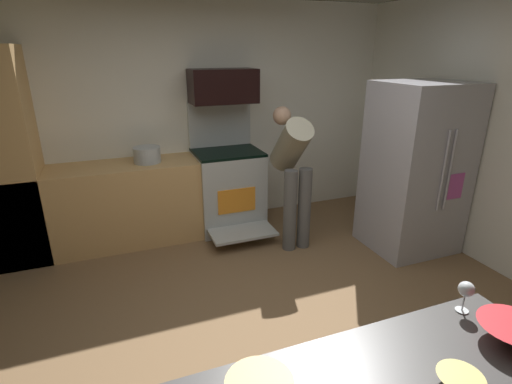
# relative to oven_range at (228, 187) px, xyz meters

# --- Properties ---
(ground_plane) EXTENTS (5.20, 4.80, 0.02)m
(ground_plane) POSITION_rel_oven_range_xyz_m (-0.34, -1.96, -0.52)
(ground_plane) COLOR brown
(wall_back) EXTENTS (5.20, 0.12, 2.60)m
(wall_back) POSITION_rel_oven_range_xyz_m (-0.34, 0.38, 0.79)
(wall_back) COLOR silver
(wall_back) RESTS_ON ground
(lower_cabinet_run) EXTENTS (2.40, 0.60, 0.90)m
(lower_cabinet_run) POSITION_rel_oven_range_xyz_m (-1.24, 0.02, -0.06)
(lower_cabinet_run) COLOR tan
(lower_cabinet_run) RESTS_ON ground
(cabinet_column) EXTENTS (0.60, 0.60, 2.10)m
(cabinet_column) POSITION_rel_oven_range_xyz_m (-2.24, 0.02, 0.54)
(cabinet_column) COLOR tan
(cabinet_column) RESTS_ON ground
(oven_range) EXTENTS (0.76, 1.03, 1.48)m
(oven_range) POSITION_rel_oven_range_xyz_m (0.00, 0.00, 0.00)
(oven_range) COLOR #B5BBBA
(oven_range) RESTS_ON ground
(microwave) EXTENTS (0.74, 0.38, 0.37)m
(microwave) POSITION_rel_oven_range_xyz_m (0.00, 0.10, 1.16)
(microwave) COLOR black
(microwave) RESTS_ON oven_range
(refrigerator) EXTENTS (0.86, 0.79, 1.76)m
(refrigerator) POSITION_rel_oven_range_xyz_m (1.69, -1.18, 0.38)
(refrigerator) COLOR #B4B2BC
(refrigerator) RESTS_ON ground
(person_cook) EXTENTS (0.31, 0.65, 1.48)m
(person_cook) POSITION_rel_oven_range_xyz_m (0.52, -0.66, 0.38)
(person_cook) COLOR #5D5D5D
(person_cook) RESTS_ON ground
(mixing_bowl_small) EXTENTS (0.17, 0.17, 0.05)m
(mixing_bowl_small) POSITION_rel_oven_range_xyz_m (-0.18, -3.47, 0.42)
(mixing_bowl_small) COLOR #DBC76E
(mixing_bowl_small) RESTS_ON counter_island
(mixing_bowl_prep) EXTENTS (0.28, 0.28, 0.09)m
(mixing_bowl_prep) POSITION_rel_oven_range_xyz_m (0.21, -3.37, 0.44)
(mixing_bowl_prep) COLOR red
(mixing_bowl_prep) RESTS_ON counter_island
(wine_glass_near) EXTENTS (0.07, 0.07, 0.16)m
(wine_glass_near) POSITION_rel_oven_range_xyz_m (0.19, -3.14, 0.51)
(wine_glass_near) COLOR silver
(wine_glass_near) RESTS_ON counter_island
(stock_pot) EXTENTS (0.29, 0.29, 0.17)m
(stock_pot) POSITION_rel_oven_range_xyz_m (-0.90, 0.02, 0.48)
(stock_pot) COLOR #AEB6BB
(stock_pot) RESTS_ON lower_cabinet_run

